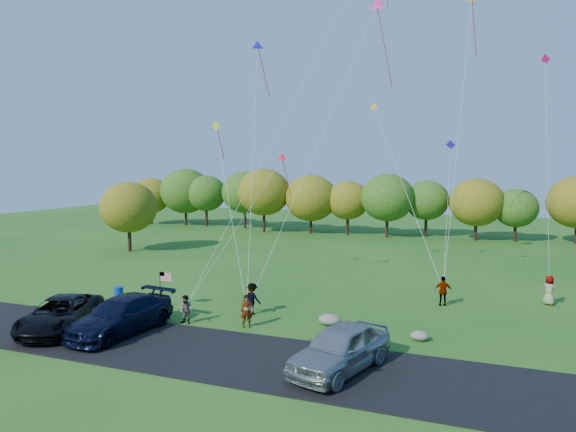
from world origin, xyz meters
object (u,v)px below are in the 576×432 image
at_px(flyer_b, 186,310).
at_px(flyer_c, 252,299).
at_px(park_bench, 80,303).
at_px(flyer_a, 247,311).
at_px(minivan_silver, 340,348).
at_px(trash_barrel, 119,293).
at_px(flyer_d, 443,291).
at_px(minivan_navy, 120,315).
at_px(minivan_dark, 60,314).
at_px(flyer_e, 549,290).

relative_size(flyer_b, flyer_c, 0.86).
height_order(flyer_c, park_bench, flyer_c).
relative_size(flyer_b, park_bench, 0.90).
bearing_deg(flyer_a, minivan_silver, -60.04).
bearing_deg(trash_barrel, park_bench, -97.55).
height_order(flyer_a, flyer_d, flyer_d).
height_order(minivan_navy, flyer_c, minivan_navy).
relative_size(flyer_a, trash_barrel, 2.06).
height_order(flyer_b, flyer_d, flyer_d).
bearing_deg(flyer_c, minivan_dark, 46.27).
height_order(flyer_e, trash_barrel, flyer_e).
distance_m(flyer_b, flyer_c, 3.87).
xyz_separation_m(minivan_navy, park_bench, (-4.89, 2.44, -0.44)).
bearing_deg(minivan_dark, trash_barrel, 80.97).
bearing_deg(trash_barrel, flyer_c, 0.71).
relative_size(minivan_silver, flyer_e, 3.07).
relative_size(flyer_c, flyer_e, 1.00).
distance_m(minivan_dark, minivan_silver, 14.80).
xyz_separation_m(minivan_dark, flyer_a, (8.70, 3.92, -0.02)).
xyz_separation_m(minivan_dark, minivan_navy, (3.22, 0.69, 0.07)).
relative_size(minivan_navy, flyer_a, 3.56).
height_order(flyer_b, flyer_e, flyer_e).
height_order(flyer_a, flyer_b, flyer_a).
height_order(flyer_a, park_bench, flyer_a).
xyz_separation_m(minivan_navy, trash_barrel, (-4.50, 5.41, -0.53)).
distance_m(minivan_dark, flyer_d, 21.63).
bearing_deg(minivan_silver, minivan_dark, -162.82).
relative_size(minivan_navy, trash_barrel, 7.34).
relative_size(minivan_silver, flyer_b, 3.55).
relative_size(flyer_d, trash_barrel, 2.16).
xyz_separation_m(flyer_b, flyer_c, (2.54, 2.91, 0.12)).
height_order(flyer_c, trash_barrel, flyer_c).
height_order(flyer_c, flyer_d, flyer_d).
bearing_deg(trash_barrel, flyer_d, 16.86).
height_order(park_bench, trash_barrel, park_bench).
bearing_deg(park_bench, minivan_navy, -27.38).
bearing_deg(flyer_c, trash_barrel, 8.95).
bearing_deg(flyer_c, park_bench, 25.99).
relative_size(minivan_silver, flyer_d, 3.05).
distance_m(minivan_dark, flyer_e, 28.07).
bearing_deg(park_bench, flyer_c, 16.92).
distance_m(minivan_silver, flyer_a, 7.27).
bearing_deg(flyer_d, minivan_navy, 26.54).
relative_size(flyer_c, park_bench, 1.04).
relative_size(park_bench, trash_barrel, 2.06).
relative_size(minivan_navy, flyer_c, 3.41).
xyz_separation_m(minivan_silver, flyer_c, (-6.86, 6.24, -0.10)).
bearing_deg(flyer_b, minivan_navy, -125.93).
distance_m(minivan_navy, flyer_a, 6.36).
relative_size(minivan_dark, park_bench, 3.45).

